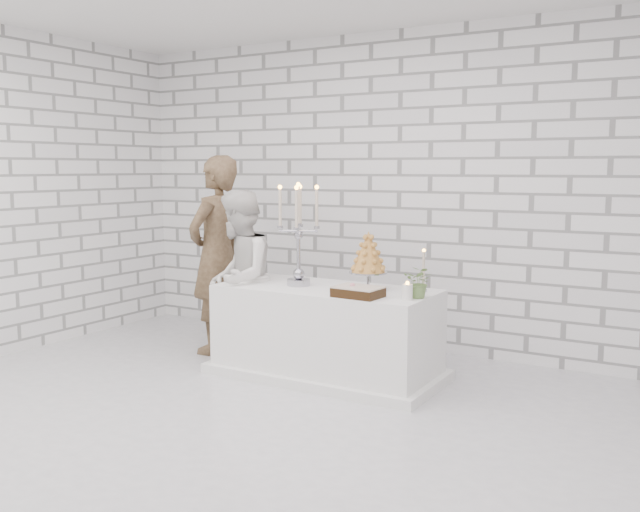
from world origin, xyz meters
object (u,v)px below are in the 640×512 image
(cake_table, at_px, (326,332))
(croquembouche, at_px, (368,261))
(groom, at_px, (217,255))
(bride, at_px, (239,279))
(candelabra, at_px, (298,234))

(cake_table, relative_size, croquembouche, 3.79)
(groom, relative_size, bride, 1.20)
(cake_table, bearing_deg, croquembouche, 10.88)
(cake_table, bearing_deg, groom, 171.70)
(bride, height_order, croquembouche, bride)
(candelabra, distance_m, croquembouche, 0.63)
(cake_table, distance_m, groom, 1.41)
(cake_table, xyz_separation_m, bride, (-0.83, -0.08, 0.39))
(bride, xyz_separation_m, croquembouche, (1.18, 0.14, 0.22))
(bride, height_order, candelabra, candelabra)
(candelabra, height_order, croquembouche, candelabra)
(groom, xyz_separation_m, croquembouche, (1.63, -0.12, 0.07))
(cake_table, height_order, croquembouche, croquembouche)
(cake_table, relative_size, bride, 1.17)
(croquembouche, bearing_deg, groom, 175.81)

